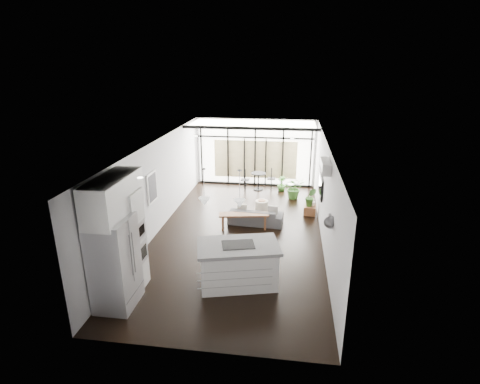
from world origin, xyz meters
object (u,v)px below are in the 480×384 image
(sofa, at_px, (256,214))
(pouf, at_px, (262,206))
(milk_can, at_px, (311,206))
(console_bench, at_px, (244,221))
(tv, at_px, (321,187))
(fridge, at_px, (115,263))
(island, at_px, (238,264))

(sofa, xyz_separation_m, pouf, (0.10, 1.13, -0.16))
(milk_can, bearing_deg, sofa, -147.81)
(sofa, height_order, console_bench, sofa)
(milk_can, height_order, tv, tv)
(console_bench, bearing_deg, fridge, -127.04)
(island, distance_m, tv, 4.33)
(island, relative_size, tv, 1.70)
(console_bench, bearing_deg, tv, 4.36)
(island, relative_size, pouf, 4.07)
(fridge, distance_m, console_bench, 4.84)
(fridge, distance_m, tv, 6.65)
(sofa, bearing_deg, pouf, -91.45)
(fridge, height_order, milk_can, fridge)
(milk_can, relative_size, tv, 0.49)
(fridge, relative_size, console_bench, 1.29)
(pouf, relative_size, tv, 0.42)
(island, height_order, fridge, fridge)
(milk_can, bearing_deg, tv, -77.94)
(console_bench, height_order, pouf, console_bench)
(island, distance_m, sofa, 3.56)
(sofa, distance_m, console_bench, 0.56)
(fridge, xyz_separation_m, sofa, (2.52, 4.69, -0.66))
(island, bearing_deg, sofa, 74.53)
(sofa, distance_m, pouf, 1.15)
(console_bench, height_order, milk_can, milk_can)
(sofa, relative_size, pouf, 3.82)
(console_bench, distance_m, tv, 2.65)
(console_bench, xyz_separation_m, milk_can, (2.14, 1.58, 0.02))
(sofa, height_order, tv, tv)
(island, height_order, tv, tv)
(sofa, distance_m, tv, 2.24)
(island, height_order, milk_can, island)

